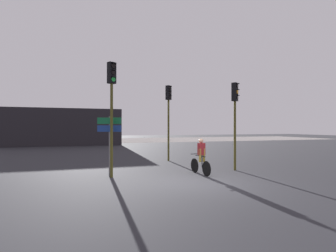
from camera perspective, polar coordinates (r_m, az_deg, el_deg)
ground_plane at (r=10.32m, az=6.08°, el=-12.17°), size 120.00×120.00×0.00m
water_strip at (r=43.63m, az=-12.56°, el=-3.08°), size 80.00×16.00×0.01m
distant_building at (r=33.58m, az=-24.15°, el=-0.23°), size 15.96×4.00×4.30m
traffic_light_near_left at (r=11.43m, az=-12.16°, el=5.98°), size 0.40×0.42×4.89m
traffic_light_near_right at (r=13.40m, az=14.37°, el=3.53°), size 0.41×0.42×4.33m
traffic_light_center at (r=16.66m, az=0.12°, el=3.76°), size 0.40×0.42×4.78m
direction_sign_post at (r=11.71m, az=-12.62°, el=-1.89°), size 0.99×0.53×2.60m
cyclist at (r=11.92m, az=7.20°, el=-6.57°), size 0.46×1.71×1.62m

